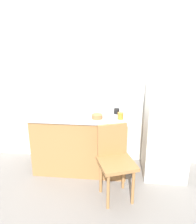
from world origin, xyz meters
name	(u,v)px	position (x,y,z in m)	size (l,w,h in m)	color
ground_plane	(80,196)	(0.00, 0.00, 0.00)	(8.00, 8.00, 0.00)	gray
back_wall	(90,80)	(0.00, 1.00, 1.27)	(4.80, 0.10, 2.53)	silver
cabinet_base	(81,143)	(-0.09, 0.65, 0.41)	(1.30, 0.60, 0.81)	#A87542
countertop	(81,115)	(-0.09, 0.65, 0.83)	(1.34, 0.64, 0.04)	#B7B7BC
faucet	(78,99)	(-0.17, 0.90, 1.00)	(0.02, 0.02, 0.30)	#B7B7BC
refrigerator	(166,127)	(1.09, 0.65, 0.71)	(0.56, 0.60, 1.42)	silver
chair	(115,159)	(0.42, 0.08, 0.50)	(0.52, 0.52, 0.89)	#A87542
dish_tray	(97,111)	(0.13, 0.71, 0.88)	(0.28, 0.20, 0.05)	white
terracotta_bowl	(97,116)	(0.16, 0.48, 0.88)	(0.14, 0.14, 0.05)	#C67042
cup_orange	(120,116)	(0.47, 0.49, 0.90)	(0.07, 0.07, 0.09)	orange
cup_black	(117,111)	(0.41, 0.71, 0.89)	(0.08, 0.08, 0.08)	black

